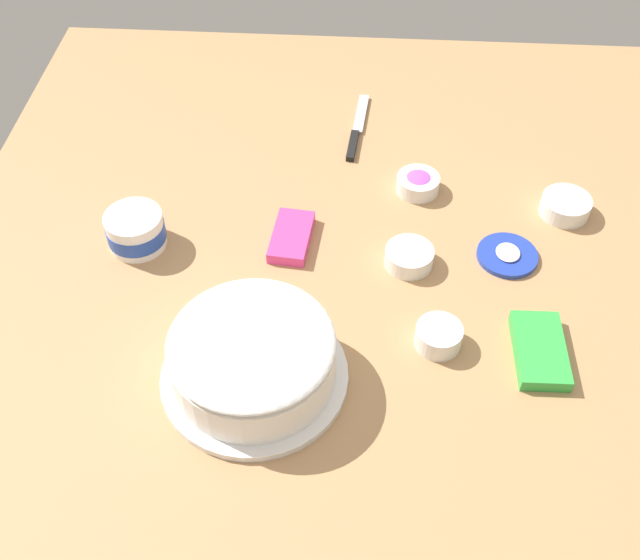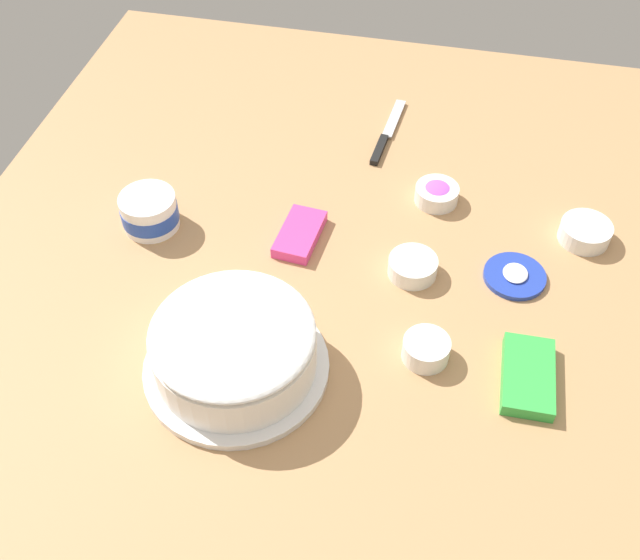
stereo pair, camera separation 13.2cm
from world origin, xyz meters
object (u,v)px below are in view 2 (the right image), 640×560
Objects in this scene: frosted_cake at (234,349)px; candy_box_upper at (528,376)px; spreading_knife at (385,136)px; frosting_tub_lid at (515,276)px; sprinkle_bowl_orange at (426,349)px; frosting_tub at (150,210)px; sprinkle_bowl_rainbow at (437,193)px; sprinkle_bowl_green at (413,266)px; candy_box_lower at (300,234)px; sprinkle_bowl_blue at (585,232)px.

candy_box_upper is at bearing 99.52° from frosted_cake.
candy_box_upper is (0.58, 0.33, 0.01)m from spreading_knife.
frosted_cake reaches higher than spreading_knife.
frosting_tub_lid reaches higher than spreading_knife.
frosted_cake is at bearing -12.08° from spreading_knife.
sprinkle_bowl_orange is (0.21, -0.14, 0.02)m from frosting_tub_lid.
frosting_tub is 1.27× the size of sprinkle_bowl_rainbow.
sprinkle_bowl_green reaches higher than candy_box_upper.
frosting_tub_lid is (-0.30, 0.44, -0.05)m from frosted_cake.
sprinkle_bowl_green is 0.69× the size of candy_box_lower.
spreading_knife is (-0.66, 0.14, -0.05)m from frosted_cake.
sprinkle_bowl_orange reaches higher than sprinkle_bowl_rainbow.
candy_box_lower is at bearing -130.26° from sprinkle_bowl_orange.
sprinkle_bowl_rainbow is at bearing -176.21° from sprinkle_bowl_orange.
candy_box_upper is (0.22, 0.72, -0.02)m from frosting_tub.
sprinkle_bowl_green is (0.03, -0.18, 0.01)m from frosting_tub_lid.
sprinkle_bowl_green is (0.16, -0.31, -0.00)m from sprinkle_bowl_blue.
sprinkle_bowl_blue is at bearing 164.00° from candy_box_upper.
spreading_knife is 0.66m from candy_box_upper.
spreading_knife is 3.01× the size of sprinkle_bowl_orange.
frosting_tub is 0.59m from sprinkle_bowl_orange.
frosted_cake is 2.77× the size of frosting_tub.
sprinkle_bowl_rainbow is 1.10× the size of sprinkle_bowl_orange.
frosted_cake is 0.71m from sprinkle_bowl_blue.
spreading_knife is at bearing -143.23° from sprinkle_bowl_rainbow.
candy_box_lower is 0.50m from candy_box_upper.
frosted_cake is 0.67m from spreading_knife.
spreading_knife is (-0.36, 0.40, -0.03)m from frosting_tub.
candy_box_upper is (0.22, 0.03, 0.01)m from frosting_tub_lid.
sprinkle_bowl_orange is (0.21, 0.56, -0.02)m from frosting_tub.
candy_box_upper is at bearing -14.90° from sprinkle_bowl_blue.
frosting_tub_lid is 1.44× the size of sprinkle_bowl_orange.
sprinkle_bowl_blue reaches higher than candy_box_upper.
sprinkle_bowl_blue is at bearing 136.41° from frosting_tub_lid.
frosting_tub is at bearing -107.88° from candy_box_upper.
sprinkle_bowl_green is at bearing -165.81° from sprinkle_bowl_orange.
frosted_cake is 0.37m from sprinkle_bowl_green.
frosting_tub_lid is 0.46m from spreading_knife.
sprinkle_bowl_orange is at bearing 15.59° from spreading_knife.
sprinkle_bowl_green reaches higher than candy_box_lower.
sprinkle_bowl_rainbow reaches higher than candy_box_lower.
frosted_cake is at bearing -29.60° from sprinkle_bowl_rainbow.
frosting_tub is 1.40× the size of sprinkle_bowl_orange.
frosting_tub is at bearing -80.65° from sprinkle_bowl_blue.
frosted_cake reaches higher than frosting_tub_lid.
sprinkle_bowl_rainbow is 0.96× the size of sprinkle_bowl_green.
sprinkle_bowl_orange reaches higher than spreading_knife.
spreading_knife is 2.64× the size of sprinkle_bowl_green.
frosting_tub_lid is 0.41m from candy_box_lower.
candy_box_upper is at bearing 25.66° from sprinkle_bowl_rainbow.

